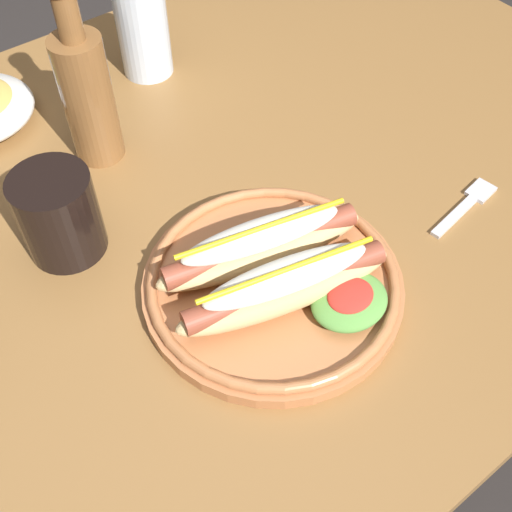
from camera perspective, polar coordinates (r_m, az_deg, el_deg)
The scene contains 7 objects.
ground_plane at distance 1.41m, azimuth -5.19°, elevation -17.38°, with size 8.00×8.00×0.00m, color #2D2826.
dining_table at distance 0.85m, azimuth -8.28°, elevation -0.90°, with size 1.47×0.90×0.74m.
hot_dog_plate at distance 0.68m, azimuth 1.83°, elevation -1.89°, with size 0.29×0.29×0.08m.
fork at distance 0.83m, azimuth 18.40°, elevation 4.43°, with size 0.12×0.04×0.00m.
soda_cup at distance 0.74m, azimuth -17.25°, elevation 3.55°, with size 0.09×0.09×0.10m, color black.
water_cup at distance 0.98m, azimuth -10.11°, elevation 19.41°, with size 0.07×0.07×0.14m, color silver.
glass_bottle at distance 0.82m, azimuth -14.90°, elevation 13.85°, with size 0.06×0.06×0.24m.
Camera 1 is at (-0.22, -0.48, 1.31)m, focal length 44.64 mm.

